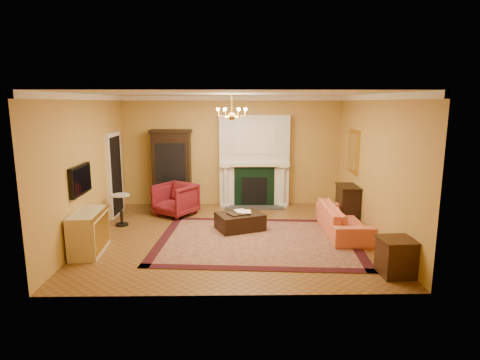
{
  "coord_description": "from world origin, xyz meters",
  "views": [
    {
      "loc": [
        0.03,
        -8.29,
        2.83
      ],
      "look_at": [
        0.17,
        0.3,
        1.16
      ],
      "focal_mm": 30.0,
      "sensor_mm": 36.0,
      "label": 1
    }
  ],
  "objects_px": {
    "console_table": "(348,204)",
    "commode": "(89,232)",
    "coral_sofa": "(343,215)",
    "pedestal_table": "(121,207)",
    "wingback_armchair": "(176,198)",
    "china_cabinet": "(172,170)",
    "leather_ottoman": "(240,221)",
    "end_table": "(396,258)"
  },
  "relations": [
    {
      "from": "wingback_armchair",
      "to": "commode",
      "type": "xyz_separation_m",
      "value": [
        -1.29,
        -2.55,
        -0.05
      ]
    },
    {
      "from": "console_table",
      "to": "leather_ottoman",
      "type": "bearing_deg",
      "value": -163.6
    },
    {
      "from": "china_cabinet",
      "to": "leather_ottoman",
      "type": "xyz_separation_m",
      "value": [
        1.82,
        -2.12,
        -0.81
      ]
    },
    {
      "from": "wingback_armchair",
      "to": "pedestal_table",
      "type": "xyz_separation_m",
      "value": [
        -1.15,
        -0.84,
        -0.02
      ]
    },
    {
      "from": "leather_ottoman",
      "to": "coral_sofa",
      "type": "bearing_deg",
      "value": -27.97
    },
    {
      "from": "commode",
      "to": "china_cabinet",
      "type": "bearing_deg",
      "value": 68.98
    },
    {
      "from": "wingback_armchair",
      "to": "console_table",
      "type": "distance_m",
      "value": 4.26
    },
    {
      "from": "china_cabinet",
      "to": "end_table",
      "type": "relative_size",
      "value": 3.37
    },
    {
      "from": "china_cabinet",
      "to": "coral_sofa",
      "type": "distance_m",
      "value": 4.76
    },
    {
      "from": "coral_sofa",
      "to": "end_table",
      "type": "distance_m",
      "value": 2.21
    },
    {
      "from": "china_cabinet",
      "to": "wingback_armchair",
      "type": "distance_m",
      "value": 1.08
    },
    {
      "from": "china_cabinet",
      "to": "pedestal_table",
      "type": "height_order",
      "value": "china_cabinet"
    },
    {
      "from": "china_cabinet",
      "to": "commode",
      "type": "distance_m",
      "value": 3.66
    },
    {
      "from": "wingback_armchair",
      "to": "commode",
      "type": "relative_size",
      "value": 0.84
    },
    {
      "from": "wingback_armchair",
      "to": "coral_sofa",
      "type": "xyz_separation_m",
      "value": [
        3.87,
        -1.48,
        -0.04
      ]
    },
    {
      "from": "china_cabinet",
      "to": "end_table",
      "type": "height_order",
      "value": "china_cabinet"
    },
    {
      "from": "wingback_armchair",
      "to": "commode",
      "type": "height_order",
      "value": "wingback_armchair"
    },
    {
      "from": "leather_ottoman",
      "to": "wingback_armchair",
      "type": "bearing_deg",
      "value": 121.06
    },
    {
      "from": "china_cabinet",
      "to": "leather_ottoman",
      "type": "distance_m",
      "value": 2.91
    },
    {
      "from": "console_table",
      "to": "leather_ottoman",
      "type": "height_order",
      "value": "console_table"
    },
    {
      "from": "wingback_armchair",
      "to": "console_table",
      "type": "bearing_deg",
      "value": 27.36
    },
    {
      "from": "end_table",
      "to": "console_table",
      "type": "distance_m",
      "value": 3.1
    },
    {
      "from": "pedestal_table",
      "to": "end_table",
      "type": "bearing_deg",
      "value": -28.08
    },
    {
      "from": "pedestal_table",
      "to": "coral_sofa",
      "type": "xyz_separation_m",
      "value": [
        5.02,
        -0.64,
        -0.02
      ]
    },
    {
      "from": "pedestal_table",
      "to": "console_table",
      "type": "relative_size",
      "value": 0.88
    },
    {
      "from": "coral_sofa",
      "to": "leather_ottoman",
      "type": "xyz_separation_m",
      "value": [
        -2.26,
        0.25,
        -0.21
      ]
    },
    {
      "from": "wingback_armchair",
      "to": "leather_ottoman",
      "type": "bearing_deg",
      "value": -2.2
    },
    {
      "from": "coral_sofa",
      "to": "leather_ottoman",
      "type": "height_order",
      "value": "coral_sofa"
    },
    {
      "from": "coral_sofa",
      "to": "end_table",
      "type": "xyz_separation_m",
      "value": [
        0.29,
        -2.19,
        -0.11
      ]
    },
    {
      "from": "pedestal_table",
      "to": "commode",
      "type": "xyz_separation_m",
      "value": [
        -0.15,
        -1.71,
        -0.03
      ]
    },
    {
      "from": "wingback_armchair",
      "to": "end_table",
      "type": "height_order",
      "value": "wingback_armchair"
    },
    {
      "from": "commode",
      "to": "pedestal_table",
      "type": "bearing_deg",
      "value": 81.59
    },
    {
      "from": "pedestal_table",
      "to": "wingback_armchair",
      "type": "bearing_deg",
      "value": 36.21
    },
    {
      "from": "china_cabinet",
      "to": "commode",
      "type": "bearing_deg",
      "value": -107.08
    },
    {
      "from": "console_table",
      "to": "commode",
      "type": "bearing_deg",
      "value": -157.95
    },
    {
      "from": "china_cabinet",
      "to": "wingback_armchair",
      "type": "xyz_separation_m",
      "value": [
        0.21,
        -0.9,
        -0.56
      ]
    },
    {
      "from": "end_table",
      "to": "leather_ottoman",
      "type": "xyz_separation_m",
      "value": [
        -2.55,
        2.44,
        -0.1
      ]
    },
    {
      "from": "end_table",
      "to": "leather_ottoman",
      "type": "height_order",
      "value": "end_table"
    },
    {
      "from": "commode",
      "to": "end_table",
      "type": "relative_size",
      "value": 1.79
    },
    {
      "from": "china_cabinet",
      "to": "coral_sofa",
      "type": "bearing_deg",
      "value": -29.75
    },
    {
      "from": "wingback_armchair",
      "to": "coral_sofa",
      "type": "bearing_deg",
      "value": 14.21
    },
    {
      "from": "coral_sofa",
      "to": "pedestal_table",
      "type": "bearing_deg",
      "value": 83.82
    }
  ]
}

